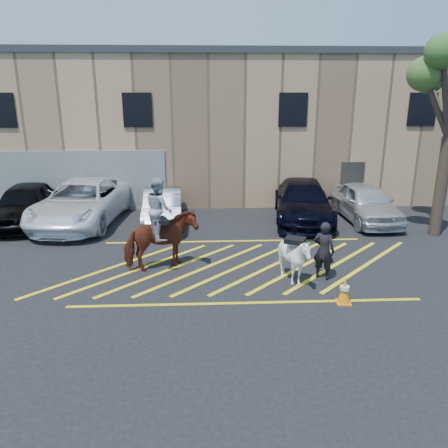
{
  "coord_description": "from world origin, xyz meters",
  "views": [
    {
      "loc": [
        -1.09,
        -13.29,
        5.45
      ],
      "look_at": [
        -0.45,
        0.2,
        1.3
      ],
      "focal_mm": 35.0,
      "sensor_mm": 36.0,
      "label": 1
    }
  ],
  "objects_px": {
    "car_black_suv": "(25,204)",
    "car_silver_sedan": "(163,207)",
    "mounted_bay": "(160,233)",
    "traffic_cone": "(344,290)",
    "handler": "(324,251)",
    "saddled_white": "(294,259)",
    "car_blue_suv": "(303,201)",
    "car_white_pickup": "(83,202)",
    "car_white_suv": "(366,203)"
  },
  "relations": [
    {
      "from": "car_silver_sedan",
      "to": "car_white_suv",
      "type": "xyz_separation_m",
      "value": [
        8.7,
        0.1,
        0.08
      ]
    },
    {
      "from": "car_silver_sedan",
      "to": "saddled_white",
      "type": "distance_m",
      "value": 7.5
    },
    {
      "from": "car_black_suv",
      "to": "car_blue_suv",
      "type": "relative_size",
      "value": 0.87
    },
    {
      "from": "car_silver_sedan",
      "to": "car_white_suv",
      "type": "height_order",
      "value": "car_white_suv"
    },
    {
      "from": "mounted_bay",
      "to": "traffic_cone",
      "type": "relative_size",
      "value": 4.04
    },
    {
      "from": "car_silver_sedan",
      "to": "saddled_white",
      "type": "xyz_separation_m",
      "value": [
        4.33,
        -6.12,
        0.02
      ]
    },
    {
      "from": "car_silver_sedan",
      "to": "traffic_cone",
      "type": "bearing_deg",
      "value": -57.02
    },
    {
      "from": "car_silver_sedan",
      "to": "car_white_suv",
      "type": "bearing_deg",
      "value": -2.44
    },
    {
      "from": "handler",
      "to": "traffic_cone",
      "type": "distance_m",
      "value": 1.72
    },
    {
      "from": "car_blue_suv",
      "to": "mounted_bay",
      "type": "height_order",
      "value": "mounted_bay"
    },
    {
      "from": "car_white_pickup",
      "to": "mounted_bay",
      "type": "distance_m",
      "value": 6.52
    },
    {
      "from": "car_white_pickup",
      "to": "handler",
      "type": "relative_size",
      "value": 3.65
    },
    {
      "from": "car_black_suv",
      "to": "traffic_cone",
      "type": "relative_size",
      "value": 6.86
    },
    {
      "from": "car_silver_sedan",
      "to": "mounted_bay",
      "type": "height_order",
      "value": "mounted_bay"
    },
    {
      "from": "saddled_white",
      "to": "car_silver_sedan",
      "type": "bearing_deg",
      "value": 125.28
    },
    {
      "from": "car_silver_sedan",
      "to": "mounted_bay",
      "type": "relative_size",
      "value": 1.5
    },
    {
      "from": "car_black_suv",
      "to": "handler",
      "type": "relative_size",
      "value": 2.82
    },
    {
      "from": "car_blue_suv",
      "to": "traffic_cone",
      "type": "distance_m",
      "value": 7.85
    },
    {
      "from": "handler",
      "to": "saddled_white",
      "type": "height_order",
      "value": "handler"
    },
    {
      "from": "car_blue_suv",
      "to": "mounted_bay",
      "type": "xyz_separation_m",
      "value": [
        -5.65,
        -5.24,
        0.35
      ]
    },
    {
      "from": "handler",
      "to": "mounted_bay",
      "type": "distance_m",
      "value": 5.01
    },
    {
      "from": "car_silver_sedan",
      "to": "saddled_white",
      "type": "height_order",
      "value": "saddled_white"
    },
    {
      "from": "car_black_suv",
      "to": "mounted_bay",
      "type": "xyz_separation_m",
      "value": [
        6.17,
        -5.27,
        0.34
      ]
    },
    {
      "from": "car_silver_sedan",
      "to": "car_blue_suv",
      "type": "xyz_separation_m",
      "value": [
        6.02,
        0.35,
        0.1
      ]
    },
    {
      "from": "car_silver_sedan",
      "to": "traffic_cone",
      "type": "distance_m",
      "value": 9.23
    },
    {
      "from": "car_white_suv",
      "to": "traffic_cone",
      "type": "relative_size",
      "value": 6.49
    },
    {
      "from": "mounted_bay",
      "to": "traffic_cone",
      "type": "distance_m",
      "value": 5.74
    },
    {
      "from": "car_white_pickup",
      "to": "saddled_white",
      "type": "height_order",
      "value": "car_white_pickup"
    },
    {
      "from": "car_black_suv",
      "to": "car_white_pickup",
      "type": "relative_size",
      "value": 0.77
    },
    {
      "from": "saddled_white",
      "to": "traffic_cone",
      "type": "relative_size",
      "value": 2.38
    },
    {
      "from": "car_blue_suv",
      "to": "car_white_suv",
      "type": "distance_m",
      "value": 2.7
    },
    {
      "from": "handler",
      "to": "traffic_cone",
      "type": "bearing_deg",
      "value": 128.26
    },
    {
      "from": "car_black_suv",
      "to": "mounted_bay",
      "type": "relative_size",
      "value": 1.7
    },
    {
      "from": "car_blue_suv",
      "to": "car_white_suv",
      "type": "bearing_deg",
      "value": 2.41
    },
    {
      "from": "car_white_pickup",
      "to": "traffic_cone",
      "type": "height_order",
      "value": "car_white_pickup"
    },
    {
      "from": "car_silver_sedan",
      "to": "car_blue_suv",
      "type": "height_order",
      "value": "car_blue_suv"
    },
    {
      "from": "saddled_white",
      "to": "handler",
      "type": "bearing_deg",
      "value": 17.35
    },
    {
      "from": "mounted_bay",
      "to": "car_white_suv",
      "type": "bearing_deg",
      "value": 30.89
    },
    {
      "from": "saddled_white",
      "to": "mounted_bay",
      "type": "bearing_deg",
      "value": 162.8
    },
    {
      "from": "mounted_bay",
      "to": "traffic_cone",
      "type": "xyz_separation_m",
      "value": [
        5.07,
        -2.57,
        -0.82
      ]
    },
    {
      "from": "car_black_suv",
      "to": "car_silver_sedan",
      "type": "bearing_deg",
      "value": -7.89
    },
    {
      "from": "car_white_pickup",
      "to": "car_white_suv",
      "type": "xyz_separation_m",
      "value": [
        12.12,
        -0.31,
        -0.09
      ]
    },
    {
      "from": "car_white_pickup",
      "to": "mounted_bay",
      "type": "relative_size",
      "value": 2.19
    },
    {
      "from": "car_silver_sedan",
      "to": "handler",
      "type": "relative_size",
      "value": 2.5
    },
    {
      "from": "car_black_suv",
      "to": "saddled_white",
      "type": "relative_size",
      "value": 2.89
    },
    {
      "from": "car_white_pickup",
      "to": "car_silver_sedan",
      "type": "xyz_separation_m",
      "value": [
        3.42,
        -0.41,
        -0.17
      ]
    },
    {
      "from": "car_white_pickup",
      "to": "handler",
      "type": "xyz_separation_m",
      "value": [
        8.7,
        -6.23,
        -0.01
      ]
    },
    {
      "from": "car_silver_sedan",
      "to": "saddled_white",
      "type": "bearing_deg",
      "value": -57.79
    },
    {
      "from": "car_silver_sedan",
      "to": "handler",
      "type": "distance_m",
      "value": 7.86
    },
    {
      "from": "car_black_suv",
      "to": "car_blue_suv",
      "type": "distance_m",
      "value": 11.83
    }
  ]
}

